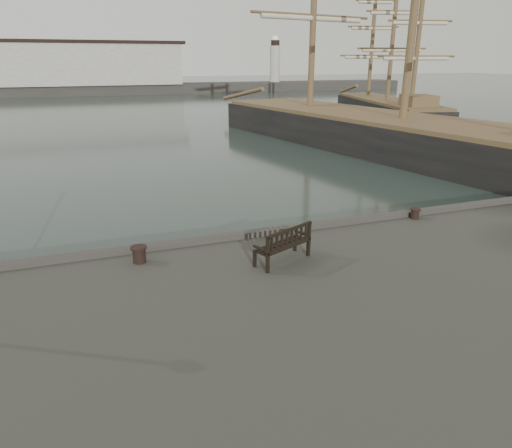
% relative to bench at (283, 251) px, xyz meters
% --- Properties ---
extents(ground, '(400.00, 400.00, 0.00)m').
position_rel_bench_xyz_m(ground, '(0.17, 2.28, -1.89)').
color(ground, black).
rests_on(ground, ground).
extents(breakwater, '(140.00, 9.50, 12.20)m').
position_rel_bench_xyz_m(breakwater, '(-4.39, 94.28, 2.41)').
color(breakwater, '#383530').
rests_on(breakwater, ground).
extents(bench, '(1.87, 1.26, 1.02)m').
position_rel_bench_xyz_m(bench, '(0.00, 0.00, 0.00)').
color(bench, black).
rests_on(bench, quay).
extents(bollard_left, '(0.55, 0.55, 0.47)m').
position_rel_bench_xyz_m(bollard_left, '(-3.81, 1.33, -0.09)').
color(bollard_left, black).
rests_on(bollard_left, quay).
extents(bollard_right, '(0.36, 0.36, 0.37)m').
position_rel_bench_xyz_m(bollard_right, '(5.90, 1.78, -0.14)').
color(bollard_right, black).
rests_on(bollard_right, quay).
extents(tall_ship_main, '(16.15, 42.07, 30.94)m').
position_rel_bench_xyz_m(tall_ship_main, '(17.89, 18.67, -1.10)').
color(tall_ship_main, black).
rests_on(tall_ship_main, ground).
extents(tall_ship_far, '(10.82, 24.92, 20.90)m').
position_rel_bench_xyz_m(tall_ship_far, '(29.94, 37.78, -1.18)').
color(tall_ship_far, black).
rests_on(tall_ship_far, ground).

